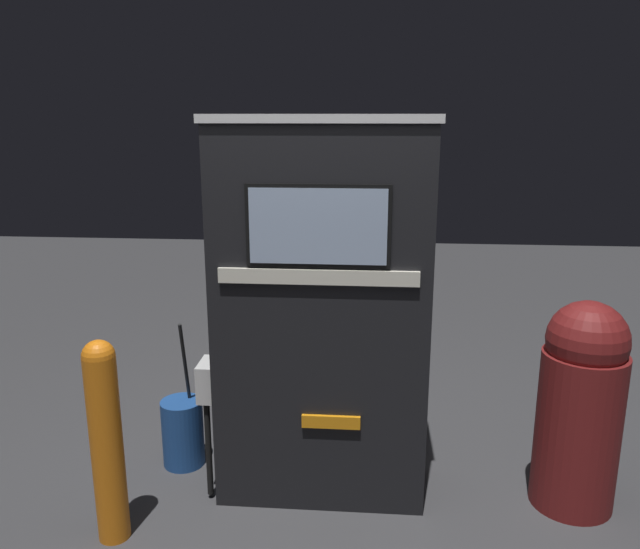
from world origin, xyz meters
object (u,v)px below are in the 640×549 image
Objects in this scene: trash_bin at (580,404)px; squeegee_bucket at (183,432)px; safety_bollard at (106,437)px; gas_pump at (321,314)px.

trash_bin reaches higher than squeegee_bucket.
safety_bollard reaches higher than squeegee_bucket.
gas_pump is at bearing 27.45° from safety_bollard.
squeegee_bucket is at bearing 174.51° from trash_bin.
trash_bin reaches higher than safety_bollard.
trash_bin is (2.27, 0.46, 0.03)m from safety_bollard.
trash_bin is 2.17m from squeegee_bucket.
gas_pump is 1.80× the size of trash_bin.
squeegee_bucket is at bearing 168.26° from gas_pump.
trash_bin is 1.26× the size of squeegee_bucket.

